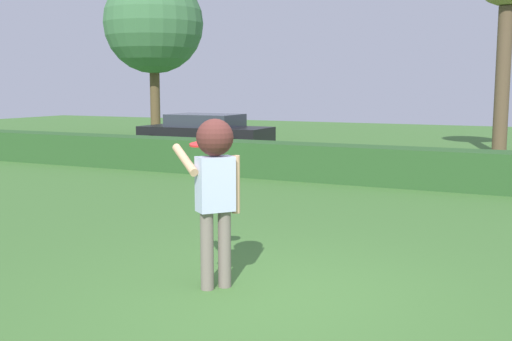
{
  "coord_description": "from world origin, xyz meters",
  "views": [
    {
      "loc": [
        2.58,
        -5.65,
        2.15
      ],
      "look_at": [
        -0.58,
        1.03,
        1.15
      ],
      "focal_mm": 43.95,
      "sensor_mm": 36.0,
      "label": 1
    }
  ],
  "objects_px": {
    "person": "(215,177)",
    "frisbee": "(200,144)",
    "parked_car_black": "(205,132)",
    "oak_tree": "(153,24)"
  },
  "relations": [
    {
      "from": "person",
      "to": "frisbee",
      "type": "xyz_separation_m",
      "value": [
        -0.43,
        0.42,
        0.29
      ]
    },
    {
      "from": "person",
      "to": "frisbee",
      "type": "relative_size",
      "value": 7.67
    },
    {
      "from": "parked_car_black",
      "to": "oak_tree",
      "type": "xyz_separation_m",
      "value": [
        -5.54,
        5.28,
        4.08
      ]
    },
    {
      "from": "parked_car_black",
      "to": "oak_tree",
      "type": "bearing_deg",
      "value": 136.36
    },
    {
      "from": "person",
      "to": "parked_car_black",
      "type": "relative_size",
      "value": 0.43
    },
    {
      "from": "parked_car_black",
      "to": "person",
      "type": "bearing_deg",
      "value": -59.64
    },
    {
      "from": "person",
      "to": "frisbee",
      "type": "distance_m",
      "value": 0.67
    },
    {
      "from": "person",
      "to": "parked_car_black",
      "type": "xyz_separation_m",
      "value": [
        -6.92,
        11.82,
        -0.52
      ]
    },
    {
      "from": "person",
      "to": "frisbee",
      "type": "height_order",
      "value": "person"
    },
    {
      "from": "parked_car_black",
      "to": "oak_tree",
      "type": "relative_size",
      "value": 0.61
    }
  ]
}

